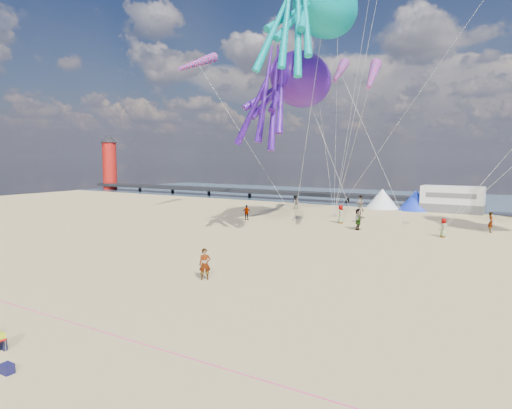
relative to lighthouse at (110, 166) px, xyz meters
name	(u,v)px	position (x,y,z in m)	size (l,w,h in m)	color
ground	(172,292)	(56.00, -44.00, -4.50)	(120.00, 120.00, 0.00)	#DABF7E
water	(425,199)	(56.00, 11.00, -4.48)	(120.00, 120.00, 0.00)	#37536A
pier	(229,190)	(28.00, 0.00, -3.50)	(60.00, 3.00, 0.50)	black
lighthouse	(110,166)	(0.00, 0.00, 0.00)	(2.60, 2.60, 9.00)	#A5140F
motorhome_0	(452,199)	(62.00, -4.00, -3.00)	(6.60, 2.50, 3.00)	silver
tent_white	(382,199)	(54.00, -4.00, -3.30)	(4.00, 4.00, 2.40)	white
tent_blue	(416,200)	(58.00, -4.00, -3.30)	(4.00, 4.00, 2.40)	#1933CC
cooler_navy	(7,369)	(57.44, -52.59, -4.35)	(0.38, 0.28, 0.30)	#14133C
rope_line	(81,325)	(56.00, -49.00, -4.48)	(0.03, 0.03, 34.00)	#F2338C
standing_person	(205,264)	(55.96, -41.43, -3.68)	(0.60, 0.39, 1.63)	tan
beachgoer_0	(444,228)	(64.12, -21.66, -3.74)	(0.55, 0.36, 1.52)	#7F6659
beachgoer_1	(360,203)	(52.81, -8.62, -3.57)	(0.91, 0.59, 1.86)	#7F6659
beachgoer_3	(247,213)	(45.67, -21.72, -3.73)	(0.99, 0.57, 1.53)	#7F6659
beachgoer_4	(358,219)	(57.18, -21.64, -3.58)	(1.08, 0.45, 1.85)	#7F6659
beachgoer_5	(491,222)	(67.07, -17.20, -3.63)	(1.61, 0.51, 1.74)	#7F6659
beachgoer_6	(341,214)	(54.44, -18.77, -3.62)	(0.64, 0.42, 1.76)	#7F6659
beachgoer_7	(296,202)	(45.28, -10.06, -3.73)	(0.75, 0.49, 1.54)	#7F6659
sandbag_a	(295,220)	(50.01, -19.67, -4.39)	(0.50, 0.35, 0.22)	gray
sandbag_b	(355,221)	(55.32, -17.37, -4.39)	(0.50, 0.35, 0.22)	gray
sandbag_c	(442,230)	(63.51, -18.49, -4.39)	(0.50, 0.35, 0.22)	gray
sandbag_d	(406,223)	(59.79, -15.83, -4.39)	(0.50, 0.35, 0.22)	gray
sandbag_e	(334,216)	(52.28, -15.15, -4.39)	(0.50, 0.35, 0.22)	gray
kite_octopus_teal	(325,7)	(55.52, -25.59, 13.38)	(4.17, 9.74, 11.13)	#008A8E
kite_octopus_purple	(301,80)	(51.18, -20.94, 8.90)	(4.35, 10.16, 11.61)	#40108A
windsock_left	(197,63)	(38.20, -20.00, 11.92)	(1.10, 7.22, 7.22)	red
windsock_mid	(340,71)	(53.52, -17.37, 9.98)	(1.00, 6.18, 6.18)	red
windsock_right	(373,75)	(59.23, -25.11, 7.96)	(0.90, 5.28, 5.28)	red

